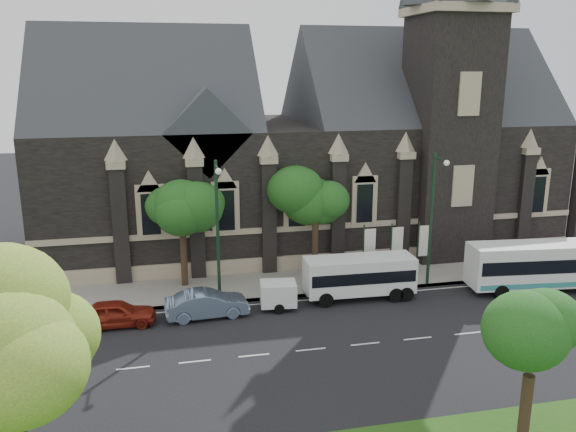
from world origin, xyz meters
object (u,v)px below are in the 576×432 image
object	(u,v)px
tree_walk_right	(318,195)
street_lamp_near	(433,213)
tree_park_near	(16,330)
tree_walk_left	(184,203)
shuttle_bus	(360,275)
tour_coach	(551,264)
banner_flag_right	(422,244)
car_far_red	(116,313)
banner_flag_left	(367,248)
box_trailer	(278,294)
car_far_white	(25,320)
banner_flag_center	(395,246)
street_lamp_mid	(218,225)
tree_park_east	(535,335)
sedan	(207,304)

from	to	relation	value
tree_walk_right	street_lamp_near	xyz separation A→B (m)	(6.79, -3.62, -0.71)
tree_park_near	tree_walk_left	xyz separation A→B (m)	(5.97, 19.47, -0.68)
street_lamp_near	shuttle_bus	xyz separation A→B (m)	(-5.21, -0.89, -3.56)
tree_walk_right	tour_coach	bearing A→B (deg)	-22.28
street_lamp_near	tour_coach	world-z (taller)	street_lamp_near
tree_park_near	banner_flag_right	bearing A→B (deg)	38.86
tree_walk_left	car_far_red	xyz separation A→B (m)	(-4.30, -5.53, -4.98)
tree_walk_right	shuttle_bus	world-z (taller)	tree_walk_right
street_lamp_near	banner_flag_left	distance (m)	4.99
tree_walk_right	tree_walk_left	world-z (taller)	tree_walk_right
street_lamp_near	tour_coach	distance (m)	8.55
shuttle_bus	box_trailer	xyz separation A→B (m)	(-5.39, -0.57, -0.61)
tour_coach	car_far_white	size ratio (longest dim) A/B	2.53
tree_walk_right	banner_flag_center	distance (m)	6.36
street_lamp_near	street_lamp_mid	distance (m)	14.00
tree_walk_left	banner_flag_right	world-z (taller)	tree_walk_left
street_lamp_near	street_lamp_mid	world-z (taller)	same
tree_walk_right	street_lamp_mid	xyz separation A→B (m)	(-7.21, -3.62, -0.71)
tree_park_near	banner_flag_center	xyz separation A→B (m)	(20.06, 17.77, -4.03)
street_lamp_mid	banner_flag_center	size ratio (longest dim) A/B	2.25
shuttle_bus	banner_flag_right	bearing A→B (deg)	28.79
tree_park_east	banner_flag_center	xyz separation A→B (m)	(2.11, 18.32, -2.24)
tree_walk_left	car_far_white	size ratio (longest dim) A/B	1.74
banner_flag_right	sedan	size ratio (longest dim) A/B	0.82
banner_flag_center	sedan	bearing A→B (deg)	-164.44
tree_park_near	tree_park_east	distance (m)	18.04
banner_flag_center	car_far_white	size ratio (longest dim) A/B	0.91
shuttle_bus	sedan	bearing A→B (deg)	-173.04
tree_park_near	street_lamp_mid	bearing A→B (deg)	63.90
street_lamp_mid	banner_flag_right	xyz separation A→B (m)	(14.29, 1.91, -2.73)
sedan	car_far_red	xyz separation A→B (m)	(-5.16, -0.14, -0.05)
street_lamp_near	tree_park_east	bearing A→B (deg)	-103.11
tree_park_east	street_lamp_near	world-z (taller)	street_lamp_near
banner_flag_left	banner_flag_right	distance (m)	4.00
tree_park_near	car_far_red	size ratio (longest dim) A/B	1.93
street_lamp_mid	sedan	size ratio (longest dim) A/B	1.85
tree_park_east	shuttle_bus	world-z (taller)	tree_park_east
tree_walk_right	street_lamp_near	size ratio (longest dim) A/B	0.87
shuttle_bus	car_far_red	distance (m)	14.94
tree_park_near	car_far_white	size ratio (longest dim) A/B	1.94
tree_walk_left	street_lamp_near	distance (m)	16.22
tree_walk_left	street_lamp_mid	size ratio (longest dim) A/B	0.85
shuttle_bus	car_far_red	world-z (taller)	shuttle_bus
tree_park_near	street_lamp_mid	world-z (taller)	street_lamp_mid
banner_flag_center	sedan	size ratio (longest dim) A/B	0.82
sedan	car_far_red	size ratio (longest dim) A/B	1.10
tree_park_near	street_lamp_near	world-z (taller)	street_lamp_near
banner_flag_center	car_far_red	xyz separation A→B (m)	(-18.38, -3.82, -1.63)
tree_park_east	street_lamp_mid	distance (m)	19.32
car_far_white	street_lamp_near	bearing A→B (deg)	-83.58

